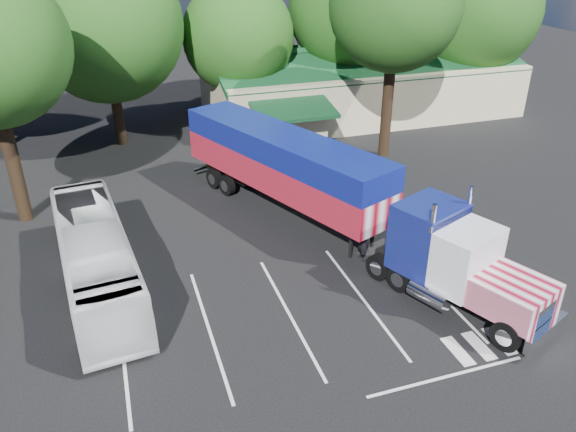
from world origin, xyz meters
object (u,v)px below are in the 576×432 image
object	(u,v)px
bicycle	(274,184)
woman	(363,241)
semi_truck	(321,183)
tour_bus	(96,258)
silver_sedan	(356,119)

from	to	relation	value
bicycle	woman	bearing A→B (deg)	-105.89
semi_truck	tour_bus	size ratio (longest dim) A/B	1.93
tour_bus	silver_sedan	size ratio (longest dim) A/B	2.44
bicycle	silver_sedan	size ratio (longest dim) A/B	0.36
semi_truck	bicycle	bearing A→B (deg)	76.61
woman	tour_bus	xyz separation A→B (m)	(-11.50, 1.32, 0.55)
woman	silver_sedan	world-z (taller)	woman
woman	tour_bus	distance (m)	11.59
woman	bicycle	world-z (taller)	woman
woman	silver_sedan	bearing A→B (deg)	-25.15
woman	tour_bus	size ratio (longest dim) A/B	0.18
woman	silver_sedan	size ratio (longest dim) A/B	0.43
semi_truck	tour_bus	bearing A→B (deg)	167.85
tour_bus	silver_sedan	world-z (taller)	tour_bus
woman	silver_sedan	xyz separation A→B (m)	(7.50, 17.16, -0.23)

